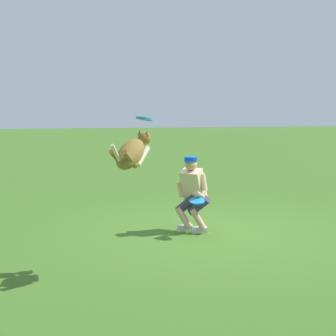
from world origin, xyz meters
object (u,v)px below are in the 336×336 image
(frisbee_flying, at_px, (144,119))
(dog, at_px, (132,153))
(frisbee_held, at_px, (197,201))
(person, at_px, (192,192))

(frisbee_flying, bearing_deg, dog, 50.37)
(dog, xyz_separation_m, frisbee_flying, (-0.18, -0.22, 0.42))
(frisbee_flying, height_order, frisbee_held, frisbee_flying)
(frisbee_flying, bearing_deg, frisbee_held, -123.43)
(person, xyz_separation_m, dog, (1.20, 2.15, 0.90))
(person, distance_m, frisbee_held, 0.40)
(frisbee_held, bearing_deg, person, -89.70)
(person, relative_size, dog, 1.49)
(person, relative_size, frisbee_flying, 5.83)
(dog, xyz_separation_m, frisbee_held, (-1.20, -1.76, -0.99))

